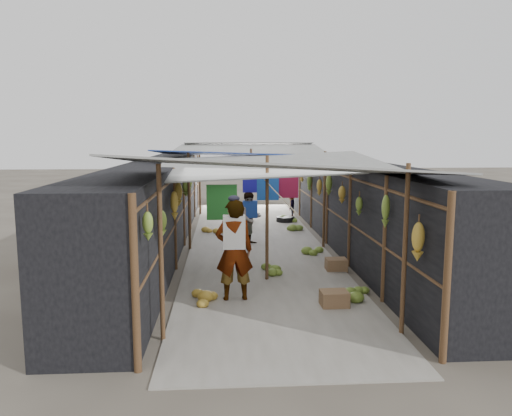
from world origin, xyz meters
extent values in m
plane|color=#6B6356|center=(0.00, 0.00, 0.00)|extent=(80.00, 80.00, 0.00)
cube|color=#9E998E|center=(0.00, 6.50, 0.01)|extent=(3.60, 16.00, 0.02)
cube|color=black|center=(-2.70, 6.50, 1.15)|extent=(1.40, 15.00, 2.30)
cube|color=black|center=(2.70, 6.50, 1.15)|extent=(1.40, 15.00, 2.30)
cube|color=#876445|center=(1.04, 1.27, 0.14)|extent=(0.49, 0.39, 0.29)
cube|color=#876445|center=(1.61, 3.64, 0.14)|extent=(0.47, 0.38, 0.28)
cube|color=#876445|center=(-0.12, 10.39, 0.15)|extent=(0.53, 0.46, 0.30)
cylinder|color=black|center=(1.27, 10.09, 0.10)|extent=(0.64, 0.64, 0.19)
imported|color=white|center=(-0.71, 1.75, 0.94)|extent=(0.72, 0.51, 1.87)
imported|color=#1F539B|center=(-0.17, 6.51, 0.73)|extent=(0.90, 0.84, 1.47)
imported|color=#514C46|center=(1.61, 11.16, 0.46)|extent=(0.48, 0.66, 0.92)
cylinder|color=brown|center=(-1.80, 0.00, 1.30)|extent=(0.07, 0.07, 2.60)
cylinder|color=brown|center=(1.80, 0.00, 1.30)|extent=(0.07, 0.07, 2.60)
cylinder|color=brown|center=(0.00, 3.00, 1.30)|extent=(0.07, 0.07, 2.60)
cylinder|color=brown|center=(-1.80, 6.00, 1.30)|extent=(0.07, 0.07, 2.60)
cylinder|color=brown|center=(1.80, 6.00, 1.30)|extent=(0.07, 0.07, 2.60)
cylinder|color=brown|center=(0.00, 9.00, 1.30)|extent=(0.07, 0.07, 2.60)
cylinder|color=brown|center=(-1.80, 12.00, 1.30)|extent=(0.07, 0.07, 2.60)
cylinder|color=brown|center=(1.80, 12.00, 1.30)|extent=(0.07, 0.07, 2.60)
cube|color=gray|center=(0.00, 1.00, 2.50)|extent=(5.21, 3.19, 0.52)
cube|color=gray|center=(0.20, 4.20, 2.35)|extent=(5.23, 3.73, 0.50)
cube|color=navy|center=(-0.10, 7.50, 2.45)|extent=(5.40, 3.60, 0.41)
cube|color=gray|center=(0.00, 10.80, 2.55)|extent=(5.37, 3.66, 0.27)
cube|color=gray|center=(0.10, 13.20, 2.65)|extent=(5.00, 1.99, 0.24)
cylinder|color=brown|center=(-2.00, 6.50, 2.05)|extent=(0.06, 15.00, 0.06)
cylinder|color=brown|center=(2.00, 6.50, 2.05)|extent=(0.06, 15.00, 0.06)
cylinder|color=gray|center=(0.00, 6.50, 2.05)|extent=(0.02, 15.00, 0.02)
cube|color=#236A27|center=(-0.93, 2.65, 1.70)|extent=(0.60, 0.03, 0.70)
cube|color=#1C189E|center=(-0.02, 6.56, 1.75)|extent=(0.70, 0.03, 0.60)
cube|color=blue|center=(0.22, 5.26, 1.72)|extent=(0.55, 0.03, 0.65)
cube|color=navy|center=(-0.50, 11.10, 1.75)|extent=(0.65, 0.03, 0.60)
cube|color=white|center=(0.83, 9.71, 1.77)|extent=(0.60, 0.03, 0.55)
cube|color=maroon|center=(0.74, 5.31, 1.75)|extent=(0.50, 0.03, 0.60)
ellipsoid|color=olive|center=(-1.88, -0.61, 1.82)|extent=(0.14, 0.12, 0.39)
ellipsoid|color=olive|center=(-1.88, 0.85, 1.60)|extent=(0.16, 0.13, 0.43)
ellipsoid|color=#B9912F|center=(-1.88, 2.91, 1.60)|extent=(0.16, 0.13, 0.60)
ellipsoid|color=#B9912F|center=(-1.88, 3.85, 1.73)|extent=(0.17, 0.15, 0.54)
ellipsoid|color=olive|center=(-1.88, 6.08, 1.62)|extent=(0.20, 0.17, 0.44)
ellipsoid|color=olive|center=(-1.88, 7.38, 1.63)|extent=(0.16, 0.14, 0.47)
ellipsoid|color=olive|center=(-1.88, 8.89, 1.84)|extent=(0.19, 0.16, 0.37)
ellipsoid|color=#B9912F|center=(-1.88, 10.61, 1.75)|extent=(0.16, 0.14, 0.43)
ellipsoid|color=olive|center=(-1.88, 12.18, 1.58)|extent=(0.15, 0.12, 0.39)
ellipsoid|color=olive|center=(-1.88, 13.26, 1.52)|extent=(0.18, 0.16, 0.49)
ellipsoid|color=#B9912F|center=(1.88, -0.29, 1.49)|extent=(0.19, 0.16, 0.58)
ellipsoid|color=olive|center=(1.88, 1.18, 1.71)|extent=(0.14, 0.12, 0.59)
ellipsoid|color=olive|center=(1.88, 2.85, 1.57)|extent=(0.15, 0.12, 0.40)
ellipsoid|color=#B9912F|center=(1.88, 4.35, 1.63)|extent=(0.17, 0.15, 0.42)
ellipsoid|color=olive|center=(1.88, 5.82, 1.71)|extent=(0.17, 0.15, 0.54)
ellipsoid|color=#B9912F|center=(1.88, 7.12, 1.51)|extent=(0.16, 0.14, 0.49)
ellipsoid|color=olive|center=(1.88, 8.82, 1.50)|extent=(0.16, 0.14, 0.57)
ellipsoid|color=#B9912F|center=(1.88, 10.38, 1.63)|extent=(0.16, 0.13, 0.56)
ellipsoid|color=olive|center=(1.88, 11.64, 1.68)|extent=(0.18, 0.15, 0.38)
ellipsoid|color=#B9912F|center=(1.88, 13.03, 1.71)|extent=(0.14, 0.12, 0.38)
ellipsoid|color=olive|center=(1.58, 1.72, 0.14)|extent=(0.56, 0.48, 0.28)
ellipsoid|color=olive|center=(1.26, 8.50, 0.17)|extent=(0.69, 0.58, 0.34)
ellipsoid|color=#B9912F|center=(-1.45, 11.37, 0.13)|extent=(0.53, 0.45, 0.26)
ellipsoid|color=olive|center=(-0.44, 6.19, 0.15)|extent=(0.61, 0.52, 0.31)
ellipsoid|color=olive|center=(1.47, 5.13, 0.13)|extent=(0.54, 0.46, 0.27)
ellipsoid|color=olive|center=(0.36, 3.56, 0.17)|extent=(0.69, 0.59, 0.35)
ellipsoid|color=#B9912F|center=(-1.38, 1.64, 0.15)|extent=(0.60, 0.51, 0.30)
ellipsoid|color=#B9912F|center=(-1.21, 8.16, 0.16)|extent=(0.62, 0.53, 0.31)
ellipsoid|color=olive|center=(1.33, 10.11, 0.14)|extent=(0.56, 0.47, 0.28)
camera|label=1|loc=(-0.88, -7.10, 2.98)|focal=35.00mm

